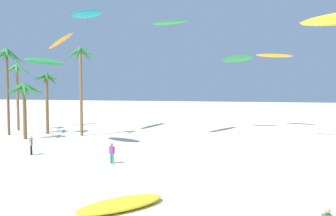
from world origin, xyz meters
The scene contains 14 objects.
palm_tree_0 centered at (-22.70, 36.66, 9.23)m, with size 4.32×4.35×10.86m.
palm_tree_1 centered at (-24.66, 40.74, 7.67)m, with size 4.20×3.86×9.30m.
palm_tree_2 centered at (-18.59, 38.77, 6.47)m, with size 3.62×3.71×7.89m.
palm_tree_3 centered at (-18.51, 34.35, 5.22)m, with size 4.54×4.29×6.51m.
palm_tree_4 centered at (-13.47, 38.38, 8.79)m, with size 4.17×4.18×10.99m.
flying_kite_1 centered at (-2.92, 42.05, 14.12)m, with size 3.68×7.21×15.23m.
flying_kite_3 centered at (-11.78, 31.48, 10.58)m, with size 5.84×10.17×11.53m.
flying_kite_6 centered at (10.26, 54.29, 10.90)m, with size 5.62×9.26×11.53m.
flying_kite_8 centered at (-14.84, 42.86, 15.99)m, with size 1.40×8.16×17.53m.
flying_kite_9 centered at (-23.54, 45.65, 10.00)m, with size 5.43×11.23×10.63m.
flying_kite_11 centered at (4.95, 50.76, 10.21)m, with size 5.60×3.73×10.95m.
grounded_kite_2 centered at (0.65, 17.05, 0.21)m, with size 4.27×4.40×0.41m.
person_near_right centered at (-11.89, 26.83, 0.93)m, with size 0.31×0.47×1.69m.
person_mid_field centered at (-3.64, 25.55, 0.88)m, with size 0.51×0.23×1.61m.
Camera 1 is at (6.61, 2.94, 5.79)m, focal length 34.02 mm.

